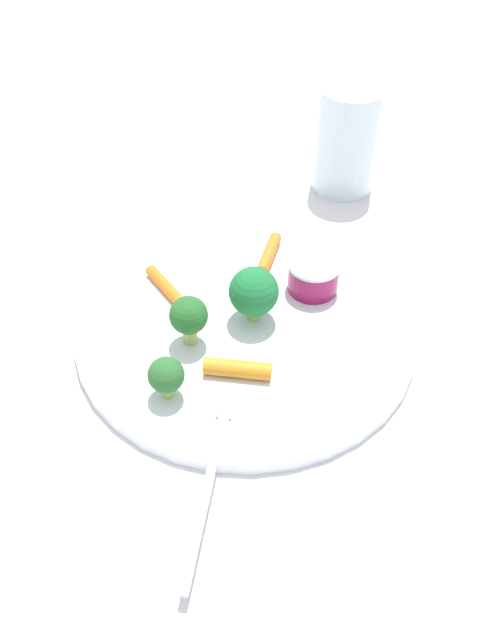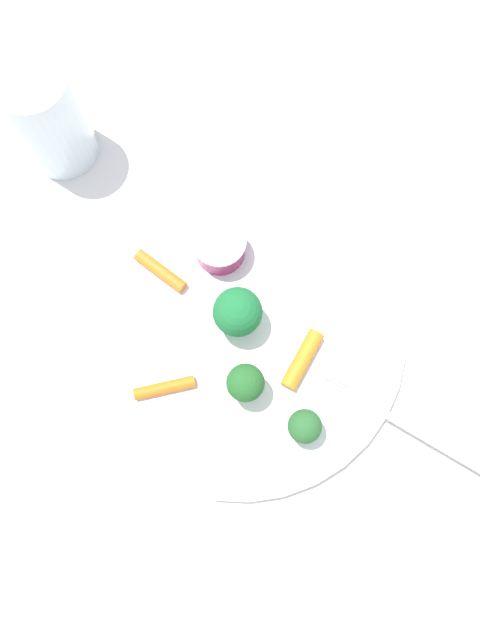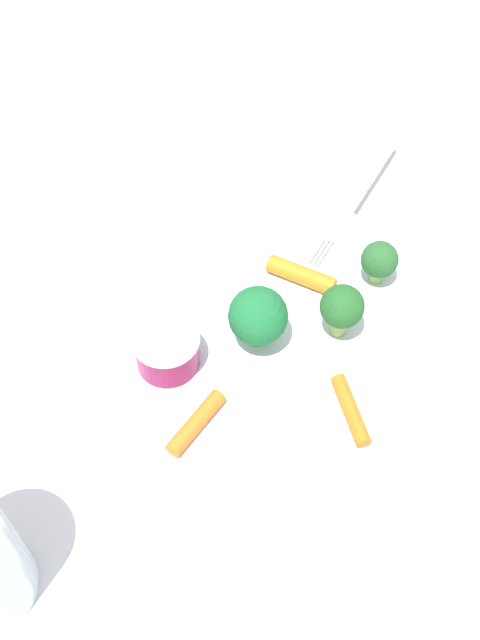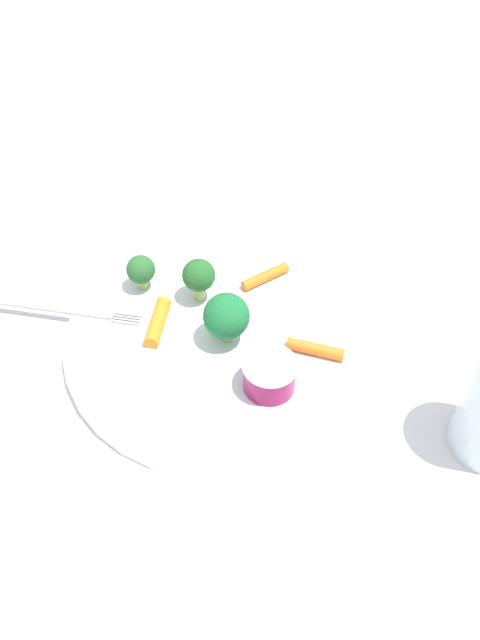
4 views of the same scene
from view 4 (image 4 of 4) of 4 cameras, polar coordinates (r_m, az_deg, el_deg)
ground_plane at (r=0.63m, az=-1.58°, el=-1.89°), size 2.40×2.40×0.00m
plate at (r=0.62m, az=-1.59°, el=-1.53°), size 0.30×0.30×0.01m
sauce_cup at (r=0.57m, az=2.48°, el=-4.93°), size 0.05×0.05×0.03m
broccoli_floret_0 at (r=0.59m, az=-0.98°, el=0.42°), size 0.04×0.04×0.05m
broccoli_floret_1 at (r=0.63m, az=-3.63°, el=3.84°), size 0.03×0.03×0.05m
broccoli_floret_2 at (r=0.65m, az=-8.69°, el=4.35°), size 0.03×0.03×0.04m
carrot_stick_0 at (r=0.67m, az=2.22°, el=3.84°), size 0.05×0.01×0.01m
carrot_stick_1 at (r=0.62m, az=-7.23°, el=-0.18°), size 0.05×0.05×0.01m
carrot_stick_2 at (r=0.60m, az=6.62°, el=-2.55°), size 0.04×0.05×0.01m
fork at (r=0.66m, az=-15.50°, el=0.86°), size 0.13×0.13×0.00m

